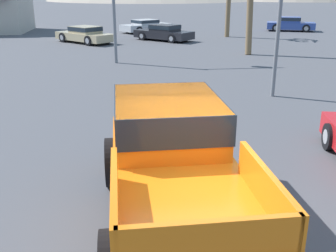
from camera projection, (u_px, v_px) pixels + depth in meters
ground_plane at (206, 227)px, 6.33m from camera, size 320.00×320.00×0.00m
orange_pickup_truck at (172, 154)px, 6.40m from camera, size 2.33×5.24×1.87m
parked_car_silver at (146, 26)px, 34.07m from camera, size 4.72×3.89×1.08m
parked_car_dark at (164, 32)px, 28.65m from camera, size 4.35×4.23×1.14m
parked_car_tan at (85, 34)px, 27.45m from camera, size 4.37×4.49×1.14m
parked_car_blue at (290, 24)px, 35.02m from camera, size 4.45×3.05×1.23m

